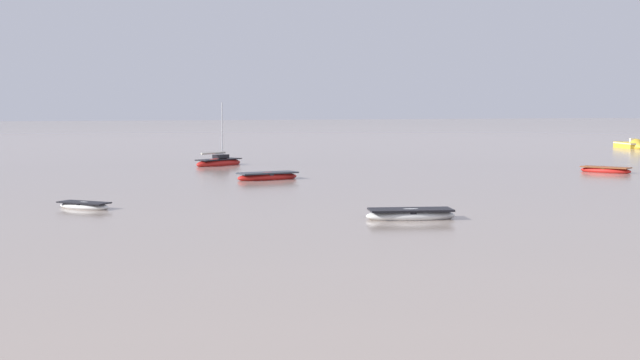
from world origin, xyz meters
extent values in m
ellipsoid|color=white|center=(0.12, 25.65, 0.15)|extent=(4.40, 2.77, 0.66)
cube|color=black|center=(0.12, 25.65, 0.43)|extent=(4.07, 2.63, 0.09)
cube|color=black|center=(0.12, 25.65, 0.33)|extent=(0.69, 1.29, 0.07)
ellipsoid|color=red|center=(4.05, 64.10, 0.18)|extent=(5.54, 3.85, 0.92)
cube|color=black|center=(4.05, 64.10, 0.55)|extent=(4.75, 3.34, 0.09)
cube|color=black|center=(4.29, 64.22, 0.81)|extent=(1.56, 1.39, 0.33)
cylinder|color=#B7BABF|center=(4.49, 64.32, 3.19)|extent=(0.09, 0.09, 5.08)
cylinder|color=beige|center=(3.45, 63.81, 1.15)|extent=(2.73, 1.46, 0.18)
ellipsoid|color=white|center=(-12.67, 36.33, 0.11)|extent=(2.70, 2.98, 0.47)
cube|color=black|center=(-12.67, 36.33, 0.31)|extent=(2.54, 2.78, 0.06)
cube|color=black|center=(-12.67, 36.33, 0.24)|extent=(0.84, 0.73, 0.05)
ellipsoid|color=red|center=(2.32, 48.24, 0.17)|extent=(4.79, 1.91, 0.74)
cube|color=#33383F|center=(2.32, 48.24, 0.48)|extent=(4.42, 1.85, 0.10)
cube|color=#33383F|center=(2.32, 48.24, 0.37)|extent=(0.39, 1.46, 0.07)
cube|color=gold|center=(64.27, 72.33, 0.26)|extent=(4.07, 5.74, 1.04)
cone|color=gold|center=(63.21, 69.77, 0.26)|extent=(2.57, 2.33, 2.09)
cube|color=silver|center=(64.25, 72.27, 0.65)|extent=(4.16, 5.87, 0.12)
cube|color=silver|center=(63.96, 71.58, 1.07)|extent=(0.82, 0.69, 0.58)
cube|color=black|center=(65.27, 74.72, 0.42)|extent=(0.51, 0.46, 0.74)
ellipsoid|color=red|center=(29.37, 42.41, 0.15)|extent=(2.91, 4.31, 0.65)
cube|color=brown|center=(29.37, 42.41, 0.42)|extent=(2.75, 4.00, 0.09)
cube|color=brown|center=(29.37, 42.41, 0.32)|extent=(1.26, 0.74, 0.06)
camera|label=1|loc=(-19.74, -5.41, 4.96)|focal=45.10mm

